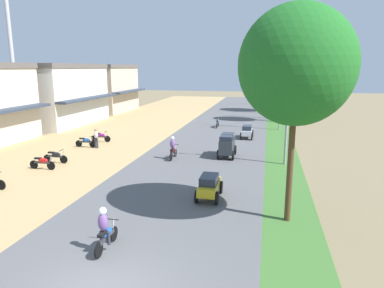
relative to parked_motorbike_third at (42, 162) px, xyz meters
The scene contains 22 objects.
shophouse_mid 20.41m from the parked_motorbike_third, 121.39° to the left, with size 9.81×11.92×6.90m.
shophouse_far 31.60m from the parked_motorbike_third, 109.53° to the left, with size 9.47×10.09×6.90m.
parked_motorbike_third is the anchor object (origin of this frame).
parked_motorbike_fourth 1.59m from the parked_motorbike_third, 93.20° to the left, with size 1.80×0.54×0.94m.
parked_motorbike_fifth 6.46m from the parked_motorbike_third, 94.24° to the left, with size 1.80×0.54×0.94m.
parked_motorbike_sixth 8.73m from the parked_motorbike_third, 91.68° to the left, with size 1.80×0.54×0.94m.
pedestrian_on_shoulder 6.38m from the parked_motorbike_third, 85.43° to the left, with size 0.37×0.26×1.62m.
median_tree_nearest 16.79m from the parked_motorbike_third, 17.14° to the right, with size 4.58×4.58×8.88m.
median_tree_second 28.92m from the parked_motorbike_third, 57.93° to the left, with size 3.90×3.90×8.01m.
median_tree_third 37.66m from the parked_motorbike_third, 65.76° to the left, with size 4.40×4.40×8.75m.
streetlamp_near 16.34m from the parked_motorbike_third, 16.72° to the left, with size 3.16×0.20×7.13m.
streetlamp_mid 24.17m from the parked_motorbike_third, 50.21° to the left, with size 3.16×0.20×7.74m.
streetlamp_far 35.17m from the parked_motorbike_third, 64.09° to the left, with size 3.16×0.20×8.19m.
streetlamp_farthest 45.89m from the parked_motorbike_third, 70.50° to the left, with size 3.16×0.20×7.97m.
utility_pole_near 30.92m from the parked_motorbike_third, 51.85° to the left, with size 1.80×0.20×9.67m.
utility_pole_far 31.52m from the parked_motorbike_third, 57.08° to the left, with size 1.80×0.20×9.48m.
car_sedan_yellow 11.64m from the parked_motorbike_third, 13.91° to the right, with size 1.10×2.26×1.19m.
car_van_charcoal 12.57m from the parked_motorbike_third, 26.92° to the left, with size 1.19×2.41×1.67m.
car_sedan_silver 17.83m from the parked_motorbike_third, 46.75° to the left, with size 1.10×2.26×1.19m.
motorbike_ahead_second 12.11m from the parked_motorbike_third, 45.38° to the right, with size 0.54×1.80×1.66m.
motorbike_ahead_third 8.65m from the parked_motorbike_third, 29.70° to the left, with size 0.54×1.80×1.66m.
motorbike_ahead_fourth 20.41m from the parked_motorbike_third, 64.71° to the left, with size 0.54×1.80×0.94m.
Camera 1 is at (4.48, -8.16, 6.48)m, focal length 32.85 mm.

